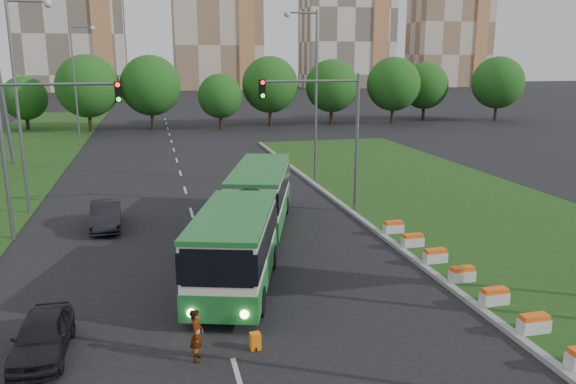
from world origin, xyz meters
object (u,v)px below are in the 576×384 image
object	(u,v)px
pedestrian	(197,335)
car_left_far	(106,215)
traffic_mast_median	(330,122)
articulated_bus	(246,215)
car_left_near	(42,336)
traffic_mast_left	(37,132)
shopping_trolley	(255,341)

from	to	relation	value
pedestrian	car_left_far	bearing A→B (deg)	31.64
traffic_mast_median	articulated_bus	size ratio (longest dim) A/B	0.47
car_left_near	pedestrian	xyz separation A→B (m)	(4.53, -1.38, 0.16)
car_left_near	car_left_far	size ratio (longest dim) A/B	0.89
traffic_mast_median	car_left_far	size ratio (longest dim) A/B	1.88
car_left_near	pedestrian	bearing A→B (deg)	-15.83
car_left_near	pedestrian	world-z (taller)	pedestrian
traffic_mast_left	car_left_far	bearing A→B (deg)	19.92
articulated_bus	traffic_mast_median	bearing A→B (deg)	59.57
car_left_near	traffic_mast_left	bearing A→B (deg)	99.49
articulated_bus	car_left_near	world-z (taller)	articulated_bus
traffic_mast_median	articulated_bus	bearing A→B (deg)	-137.68
traffic_mast_median	articulated_bus	world-z (taller)	traffic_mast_median
traffic_mast_median	shopping_trolley	xyz separation A→B (m)	(-7.02, -14.51, -5.08)
traffic_mast_left	articulated_bus	distance (m)	10.94
articulated_bus	car_left_far	distance (m)	8.52
pedestrian	car_left_near	bearing A→B (deg)	91.01
car_left_near	car_left_far	xyz separation A→B (m)	(0.93, 13.34, 0.06)
pedestrian	shopping_trolley	size ratio (longest dim) A/B	2.97
articulated_bus	car_left_near	xyz separation A→B (m)	(-7.59, -8.11, -1.06)
traffic_mast_median	shopping_trolley	distance (m)	16.90
car_left_far	pedestrian	xyz separation A→B (m)	(3.59, -14.72, 0.11)
articulated_bus	car_left_far	world-z (taller)	articulated_bus
car_left_far	shopping_trolley	bearing A→B (deg)	-72.07
traffic_mast_median	pedestrian	distance (m)	17.74
car_left_far	pedestrian	size ratio (longest dim) A/B	2.63
traffic_mast_median	pedestrian	size ratio (longest dim) A/B	4.94
car_left_near	shopping_trolley	world-z (taller)	car_left_near
car_left_near	articulated_bus	bearing A→B (deg)	47.98
car_left_far	shopping_trolley	distance (m)	15.48
traffic_mast_median	car_left_far	world-z (taller)	traffic_mast_median
traffic_mast_left	articulated_bus	size ratio (longest dim) A/B	0.47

